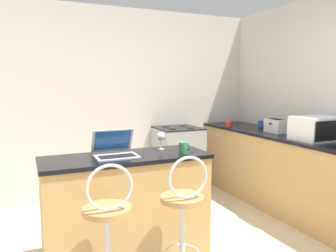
# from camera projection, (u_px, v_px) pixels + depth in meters

# --- Properties ---
(wall_back) EXTENTS (12.00, 0.06, 2.60)m
(wall_back) POSITION_uv_depth(u_px,v_px,m) (119.00, 102.00, 4.63)
(wall_back) COLOR silver
(wall_back) RESTS_ON ground_plane
(breakfast_bar) EXTENTS (1.44, 0.54, 0.94)m
(breakfast_bar) POSITION_uv_depth(u_px,v_px,m) (127.00, 208.00, 2.88)
(breakfast_bar) COLOR tan
(breakfast_bar) RESTS_ON ground_plane
(counter_right) EXTENTS (0.67, 2.97, 0.94)m
(counter_right) POSITION_uv_depth(u_px,v_px,m) (286.00, 172.00, 4.05)
(counter_right) COLOR tan
(counter_right) RESTS_ON ground_plane
(bar_stool_near) EXTENTS (0.40, 0.40, 1.03)m
(bar_stool_near) POSITION_uv_depth(u_px,v_px,m) (108.00, 237.00, 2.28)
(bar_stool_near) COLOR silver
(bar_stool_near) RESTS_ON ground_plane
(bar_stool_far) EXTENTS (0.40, 0.40, 1.03)m
(bar_stool_far) POSITION_uv_depth(u_px,v_px,m) (183.00, 223.00, 2.52)
(bar_stool_far) COLOR silver
(bar_stool_far) RESTS_ON ground_plane
(laptop) EXTENTS (0.36, 0.32, 0.23)m
(laptop) POSITION_uv_depth(u_px,v_px,m) (115.00, 149.00, 2.81)
(laptop) COLOR #B7BABF
(laptop) RESTS_ON breakfast_bar
(microwave) EXTENTS (0.49, 0.37, 0.26)m
(microwave) POSITION_uv_depth(u_px,v_px,m) (317.00, 129.00, 3.57)
(microwave) COLOR white
(microwave) RESTS_ON counter_right
(toaster) EXTENTS (0.18, 0.27, 0.17)m
(toaster) POSITION_uv_depth(u_px,v_px,m) (276.00, 126.00, 4.15)
(toaster) COLOR silver
(toaster) RESTS_ON counter_right
(stove_range) EXTENTS (0.60, 0.61, 0.95)m
(stove_range) POSITION_uv_depth(u_px,v_px,m) (178.00, 160.00, 4.71)
(stove_range) COLOR #9EA3A8
(stove_range) RESTS_ON ground_plane
(wine_glass_short) EXTENTS (0.08, 0.08, 0.16)m
(wine_glass_short) POSITION_uv_depth(u_px,v_px,m) (161.00, 137.00, 3.08)
(wine_glass_short) COLOR silver
(wine_glass_short) RESTS_ON breakfast_bar
(mug_green) EXTENTS (0.09, 0.08, 0.10)m
(mug_green) POSITION_uv_depth(u_px,v_px,m) (183.00, 148.00, 2.91)
(mug_green) COLOR #338447
(mug_green) RESTS_ON breakfast_bar
(mug_red) EXTENTS (0.10, 0.09, 0.09)m
(mug_red) POSITION_uv_depth(u_px,v_px,m) (229.00, 124.00, 4.69)
(mug_red) COLOR red
(mug_red) RESTS_ON counter_right
(mug_blue) EXTENTS (0.09, 0.07, 0.09)m
(mug_blue) POSITION_uv_depth(u_px,v_px,m) (261.00, 124.00, 4.71)
(mug_blue) COLOR #2D51AD
(mug_blue) RESTS_ON counter_right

